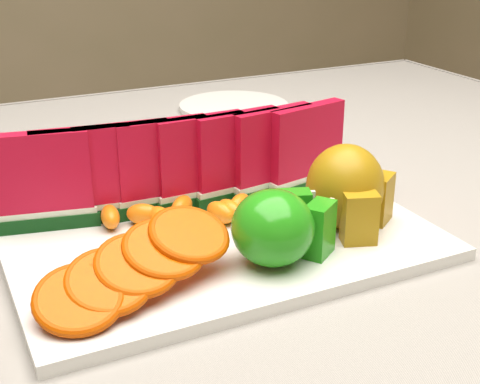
# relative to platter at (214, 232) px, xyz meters

# --- Properties ---
(table) EXTENTS (1.40, 0.90, 0.75)m
(table) POSITION_rel_platter_xyz_m (-0.02, 0.11, -0.11)
(table) COLOR #4A2D1C
(table) RESTS_ON ground
(tablecloth) EXTENTS (1.53, 1.03, 0.20)m
(tablecloth) POSITION_rel_platter_xyz_m (-0.02, 0.11, -0.05)
(tablecloth) COLOR gray
(tablecloth) RESTS_ON table
(platter) EXTENTS (0.40, 0.30, 0.01)m
(platter) POSITION_rel_platter_xyz_m (0.00, 0.00, 0.00)
(platter) COLOR silver
(platter) RESTS_ON tablecloth
(apple_cluster) EXTENTS (0.11, 0.09, 0.07)m
(apple_cluster) POSITION_rel_platter_xyz_m (0.02, -0.09, 0.04)
(apple_cluster) COLOR #3F851B
(apple_cluster) RESTS_ON platter
(pear_cluster) EXTENTS (0.09, 0.09, 0.09)m
(pear_cluster) POSITION_rel_platter_xyz_m (0.12, -0.05, 0.04)
(pear_cluster) COLOR #A0631E
(pear_cluster) RESTS_ON platter
(side_plate) EXTENTS (0.22, 0.22, 0.01)m
(side_plate) POSITION_rel_platter_xyz_m (0.22, 0.42, -0.00)
(side_plate) COLOR silver
(side_plate) RESTS_ON tablecloth
(watermelon_row) EXTENTS (0.39, 0.07, 0.10)m
(watermelon_row) POSITION_rel_platter_xyz_m (-0.01, 0.06, 0.05)
(watermelon_row) COLOR #08350C
(watermelon_row) RESTS_ON platter
(orange_fan_front) EXTENTS (0.19, 0.12, 0.05)m
(orange_fan_front) POSITION_rel_platter_xyz_m (-0.11, -0.09, 0.03)
(orange_fan_front) COLOR #DD5403
(orange_fan_front) RESTS_ON platter
(orange_fan_back) EXTENTS (0.34, 0.11, 0.05)m
(orange_fan_back) POSITION_rel_platter_xyz_m (0.02, 0.13, 0.03)
(orange_fan_back) COLOR #DD5403
(orange_fan_back) RESTS_ON platter
(tangerine_segments) EXTENTS (0.16, 0.08, 0.02)m
(tangerine_segments) POSITION_rel_platter_xyz_m (-0.02, 0.02, 0.02)
(tangerine_segments) COLOR #FF7001
(tangerine_segments) RESTS_ON platter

